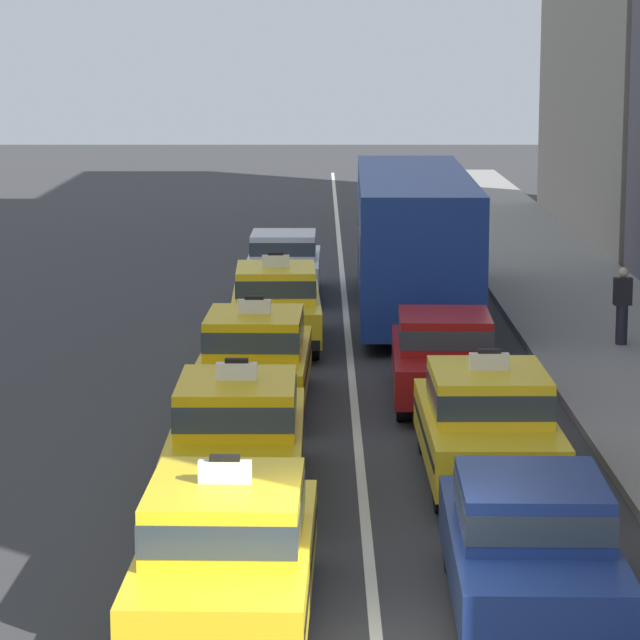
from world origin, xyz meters
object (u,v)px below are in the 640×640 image
Objects in this scene: taxi_left_third at (255,357)px; taxi_left_fourth at (276,304)px; sedan_left_fifth at (283,262)px; taxi_right_second at (487,422)px; sedan_right_third at (444,355)px; pedestrian_trailing at (622,306)px; taxi_left_second at (237,433)px; bus_right_fourth at (413,234)px; sedan_right_nearest at (530,541)px; taxi_left_nearest at (226,551)px.

taxi_left_fourth is (0.21, 5.60, 0.00)m from taxi_left_third.
taxi_right_second is at bearing -78.86° from sedan_left_fifth.
sedan_right_third is (3.27, 0.39, -0.03)m from taxi_left_third.
taxi_left_fourth is 1.06× the size of sedan_right_third.
taxi_right_second reaches higher than sedan_left_fifth.
taxi_left_fourth is 6.39m from sedan_left_fifth.
sedan_left_fifth is 16.97m from taxi_right_second.
taxi_left_second is at bearing -125.21° from pedestrian_trailing.
bus_right_fourth reaches higher than sedan_right_third.
sedan_right_nearest is at bearing -53.79° from taxi_left_second.
pedestrian_trailing is (3.95, 4.56, 0.10)m from sedan_right_third.
taxi_left_second is 1.05× the size of sedan_right_third.
sedan_left_fifth is 22.25m from sedan_right_nearest.
sedan_right_third is (3.30, 5.72, -0.03)m from taxi_left_second.
taxi_left_nearest is 16.04m from taxi_left_fourth.
sedan_right_nearest is at bearing 7.27° from taxi_left_nearest.
pedestrian_trailing is at bearing -45.17° from sedan_left_fifth.
taxi_left_third is 1.06× the size of sedan_right_third.
taxi_right_second reaches higher than sedan_right_third.
sedan_left_fifth is at bearing 101.14° from taxi_right_second.
taxi_left_nearest is 1.06× the size of sedan_right_third.
sedan_left_fifth is at bearing 88.95° from taxi_left_third.
taxi_left_fourth reaches higher than pedestrian_trailing.
sedan_left_fifth is (0.22, 12.00, -0.03)m from taxi_left_third.
taxi_left_nearest is 1.00× the size of taxi_left_third.
taxi_left_third is (-0.12, 10.44, 0.00)m from taxi_left_nearest.
sedan_left_fifth is at bearing 142.42° from bus_right_fourth.
sedan_right_nearest is (3.30, 0.42, -0.03)m from taxi_left_nearest.
taxi_left_third and taxi_right_second have the same top height.
taxi_left_second is 17.32m from sedan_left_fifth.
taxi_left_third is 1.01× the size of taxi_right_second.
taxi_left_nearest is 1.01× the size of taxi_right_second.
taxi_right_second is (3.52, 0.67, 0.00)m from taxi_left_second.
taxi_left_nearest is at bearing -106.24° from sedan_right_third.
taxi_left_second is at bearing -90.28° from taxi_left_third.
taxi_right_second is at bearing -111.20° from pedestrian_trailing.
taxi_left_second is 2.90× the size of pedestrian_trailing.
sedan_left_fifth is 12.00m from sedan_right_third.
sedan_right_third is 9.31m from bus_right_fourth.
pedestrian_trailing is at bearing 65.22° from taxi_left_nearest.
sedan_left_fifth is at bearing 104.74° from sedan_right_third.
bus_right_fourth is (3.29, 14.98, 0.94)m from taxi_left_second.
taxi_left_third is at bearing 126.93° from taxi_right_second.
bus_right_fourth reaches higher than taxi_right_second.
taxi_left_second is 12.57m from pedestrian_trailing.
sedan_right_nearest is (3.19, -22.02, 0.00)m from sedan_left_fifth.
taxi_left_nearest is at bearing -114.78° from pedestrian_trailing.
taxi_left_nearest and taxi_left_second have the same top height.
bus_right_fourth reaches higher than taxi_left_third.
taxi_left_second and taxi_left_fourth have the same top height.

